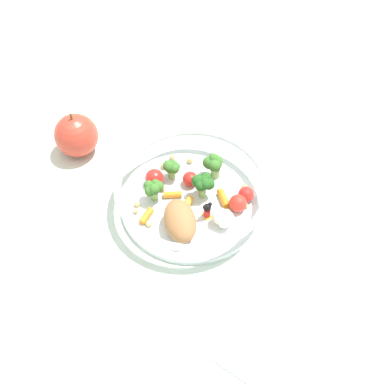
{
  "coord_description": "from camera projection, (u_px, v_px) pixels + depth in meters",
  "views": [
    {
      "loc": [
        -0.21,
        0.41,
        0.62
      ],
      "look_at": [
        0.01,
        -0.0,
        0.03
      ],
      "focal_mm": 42.74,
      "sensor_mm": 36.0,
      "label": 1
    }
  ],
  "objects": [
    {
      "name": "ground_plane",
      "position": [
        198.0,
        206.0,
        0.78
      ],
      "size": [
        2.4,
        2.4,
        0.0
      ],
      "primitive_type": "plane",
      "color": "silver"
    },
    {
      "name": "food_container",
      "position": [
        192.0,
        194.0,
        0.75
      ],
      "size": [
        0.25,
        0.25,
        0.06
      ],
      "color": "white",
      "rests_on": "ground_plane"
    },
    {
      "name": "folded_napkin",
      "position": [
        276.0,
        353.0,
        0.62
      ],
      "size": [
        0.14,
        0.13,
        0.01
      ],
      "primitive_type": "cube",
      "rotation": [
        0.0,
        0.0,
        -0.11
      ],
      "color": "white",
      "rests_on": "ground_plane"
    },
    {
      "name": "loose_apple",
      "position": [
        76.0,
        135.0,
        0.82
      ],
      "size": [
        0.08,
        0.08,
        0.09
      ],
      "color": "#BC3828",
      "rests_on": "ground_plane"
    }
  ]
}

